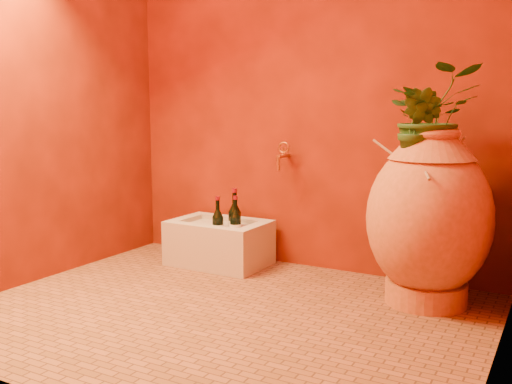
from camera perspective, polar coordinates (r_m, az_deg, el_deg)
The scene contains 12 objects.
floor at distance 2.91m, azimuth -3.44°, elevation -12.00°, with size 2.50×2.50×0.00m, color brown.
wall_back at distance 3.61m, azimuth 5.14°, elevation 12.17°, with size 2.50×0.02×2.50m, color #541504.
wall_left at distance 3.57m, azimuth -21.20°, elevation 11.69°, with size 0.02×2.00×2.50m, color #541504.
wall_right at distance 2.31m, azimuth 24.19°, elevation 13.56°, with size 0.02×2.00×2.50m, color #541504.
amphora at distance 3.06m, azimuth 16.90°, elevation -2.50°, with size 0.73×0.73×0.91m.
stone_basin at distance 3.73m, azimuth -3.69°, elevation -5.17°, with size 0.62×0.42×0.29m.
wine_bottle_a at distance 3.63m, azimuth -3.84°, elevation -3.48°, with size 0.07×0.07×0.30m.
wine_bottle_b at distance 3.66m, azimuth -2.15°, elevation -3.10°, with size 0.08×0.08×0.35m.
wine_bottle_c at distance 3.63m, azimuth -2.07°, elevation -3.44°, with size 0.07×0.07×0.30m.
wall_tap at distance 3.59m, azimuth 2.68°, elevation 3.76°, with size 0.08×0.16×0.18m.
plant_main at distance 3.03m, azimuth 17.12°, elevation 7.31°, with size 0.45×0.39×0.50m, color #1F4619.
plant_side at distance 2.95m, azimuth 16.01°, elevation 6.10°, with size 0.22×0.18×0.40m, color #1F4619.
Camera 1 is at (1.47, -2.29, 1.02)m, focal length 40.00 mm.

